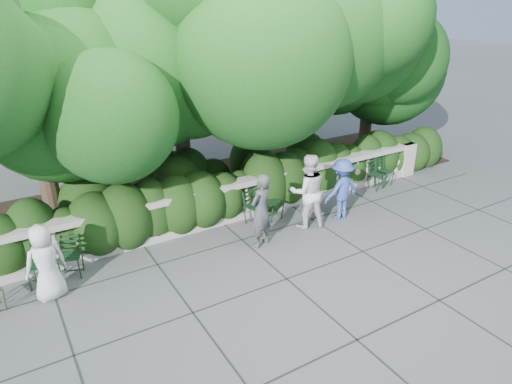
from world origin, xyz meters
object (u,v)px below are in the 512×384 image
chair_a (42,289)px  chair_e (380,190)px  person_casual_man (308,191)px  person_older_blue (341,189)px  person_businessman (46,262)px  chair_f (386,187)px  chair_c (276,221)px  chair_b (72,280)px  chair_d (260,225)px  person_woman_grey (261,210)px

chair_a → chair_e: (8.93, 0.13, 0.00)m
person_casual_man → person_older_blue: (0.98, -0.07, -0.14)m
person_businessman → chair_e: bearing=172.6°
chair_f → person_older_blue: person_older_blue is taller
person_businessman → person_casual_man: 5.70m
chair_c → person_casual_man: person_casual_man is taller
chair_c → chair_b: bearing=168.7°
person_older_blue → chair_a: bearing=-8.5°
chair_c → person_older_blue: bearing=-36.2°
chair_a → chair_b: 0.55m
chair_b → person_older_blue: bearing=15.8°
chair_a → chair_b: bearing=25.0°
chair_a → chair_f: size_ratio=1.00×
chair_b → chair_d: bearing=22.3°
chair_b → person_casual_man: (5.28, -0.55, 0.91)m
chair_a → person_woman_grey: person_woman_grey is taller
chair_e → chair_f: (0.31, 0.05, 0.00)m
chair_d → chair_b: bearing=164.3°
chair_c → person_casual_man: size_ratio=0.46×
chair_b → chair_c: size_ratio=1.00×
chair_f → chair_e: bearing=-176.5°
chair_a → person_woman_grey: size_ratio=0.50×
person_casual_man → chair_a: bearing=14.1°
person_businessman → person_casual_man: bearing=167.8°
person_older_blue → chair_d: bearing=-23.1°
person_woman_grey → chair_b: bearing=-32.5°
chair_a → chair_c: (5.37, 0.07, 0.00)m
chair_d → person_businessman: size_ratio=0.57×
chair_d → person_woman_grey: 1.26m
chair_f → person_businessman: (-9.10, -0.52, 0.74)m
chair_a → person_older_blue: bearing=16.8°
chair_b → chair_e: (8.38, 0.09, 0.00)m
person_older_blue → person_casual_man: bearing=-7.4°
chair_e → person_older_blue: (-2.12, -0.71, 0.77)m
chair_f → person_businessman: 9.14m
chair_a → chair_b: same height
chair_a → person_older_blue: 6.88m
chair_e → person_businessman: size_ratio=0.57×
person_businessman → person_older_blue: (6.67, -0.24, 0.03)m
chair_b → person_businessman: (-0.41, -0.38, 0.74)m
chair_e → person_older_blue: person_older_blue is taller
chair_b → person_older_blue: size_ratio=0.55×
person_woman_grey → person_casual_man: person_casual_man is taller
chair_d → person_woman_grey: bearing=-136.1°
person_woman_grey → person_older_blue: (2.38, 0.14, -0.08)m
chair_f → person_older_blue: bearing=-168.1°
person_woman_grey → person_older_blue: 2.39m
person_woman_grey → person_older_blue: bearing=161.8°
chair_b → person_casual_man: person_casual_man is taller
chair_b → person_woman_grey: bearing=10.5°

